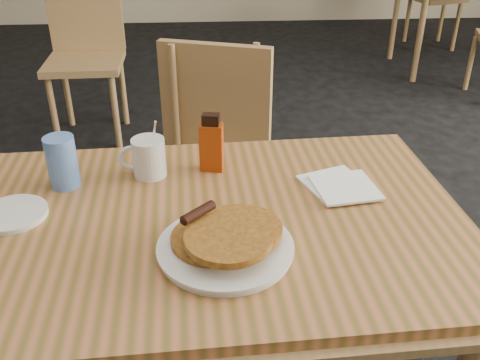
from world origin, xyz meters
name	(u,v)px	position (x,y,z in m)	size (l,w,h in m)	color
main_table	(214,233)	(-0.05, 0.01, 0.71)	(1.21, 0.85, 0.75)	#AE683E
chair_main_far	(217,152)	(-0.03, 0.75, 0.54)	(0.52, 0.53, 0.91)	#9A6B48
chair_wall_extra	(85,40)	(-0.77, 2.19, 0.57)	(0.44, 0.44, 0.96)	#9A6B48
pancake_plate	(226,242)	(-0.03, -0.11, 0.77)	(0.28, 0.28, 0.08)	silver
coffee_mug	(148,157)	(-0.21, 0.22, 0.80)	(0.12, 0.08, 0.16)	silver
syrup_bottle	(211,144)	(-0.05, 0.24, 0.82)	(0.06, 0.05, 0.15)	maroon
napkin_stack	(340,186)	(0.26, 0.12, 0.76)	(0.19, 0.20, 0.01)	white
blue_tumbler	(62,162)	(-0.41, 0.18, 0.81)	(0.07, 0.07, 0.13)	#547DC5
side_saucer	(13,214)	(-0.50, 0.05, 0.76)	(0.15, 0.15, 0.01)	silver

